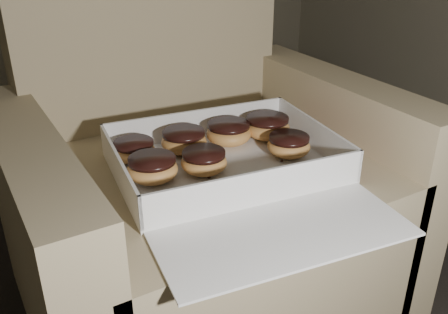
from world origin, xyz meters
The scene contains 14 objects.
armchair centered at (0.47, 0.68, 0.27)m, with size 0.84×0.71×0.87m.
bakery_box centered at (0.47, 0.53, 0.40)m, with size 0.50×0.57×0.07m.
donut_a centered at (0.43, 0.68, 0.43)m, with size 0.10×0.10×0.05m.
donut_b centered at (0.32, 0.59, 0.43)m, with size 0.10×0.10×0.05m.
donut_c centered at (0.42, 0.57, 0.42)m, with size 0.09×0.09×0.05m.
donut_d centered at (0.54, 0.67, 0.43)m, with size 0.10×0.10×0.05m.
donut_e centered at (0.32, 0.69, 0.42)m, with size 0.09×0.09×0.05m.
donut_f centered at (0.62, 0.55, 0.42)m, with size 0.09×0.09×0.05m.
donut_g centered at (0.63, 0.65, 0.43)m, with size 0.11×0.11×0.05m.
crumb_a centered at (0.58, 0.53, 0.40)m, with size 0.01×0.01×0.00m, color black.
crumb_b centered at (0.27, 0.50, 0.40)m, with size 0.01×0.01×0.00m, color black.
crumb_c centered at (0.36, 0.46, 0.40)m, with size 0.01×0.01×0.00m, color black.
crumb_d centered at (0.42, 0.54, 0.40)m, with size 0.01×0.01×0.00m, color black.
crumb_e centered at (0.46, 0.47, 0.40)m, with size 0.01×0.01×0.00m, color black.
Camera 1 is at (-0.00, -0.23, 0.88)m, focal length 40.00 mm.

